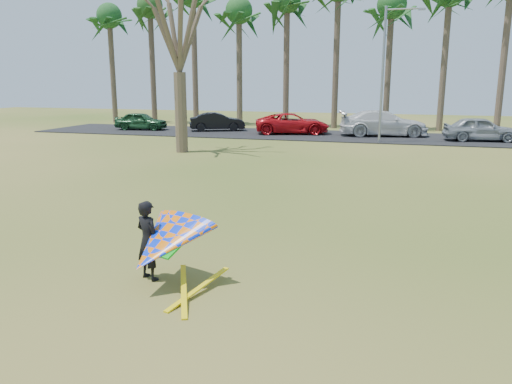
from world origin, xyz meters
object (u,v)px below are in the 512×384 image
(bare_tree_left, at_px, (178,17))
(car_4, at_px, (480,129))
(car_2, at_px, (292,123))
(streetlight, at_px, (386,69))
(car_3, at_px, (383,123))
(car_1, at_px, (217,122))
(kite_flyer, at_px, (162,243))
(car_0, at_px, (141,121))

(bare_tree_left, height_order, car_4, bare_tree_left)
(car_2, height_order, car_4, car_4)
(streetlight, height_order, car_3, streetlight)
(car_1, xyz_separation_m, kite_flyer, (9.28, -27.31, 0.11))
(bare_tree_left, relative_size, car_1, 2.36)
(streetlight, height_order, kite_flyer, streetlight)
(streetlight, xyz_separation_m, car_4, (5.87, 2.43, -3.65))
(car_1, distance_m, car_4, 18.13)
(car_2, relative_size, kite_flyer, 2.18)
(streetlight, height_order, car_1, streetlight)
(car_1, relative_size, car_3, 0.70)
(bare_tree_left, distance_m, car_1, 12.58)
(car_1, relative_size, kite_flyer, 1.72)
(car_3, xyz_separation_m, car_4, (5.96, -1.27, -0.11))
(car_1, distance_m, kite_flyer, 28.84)
(bare_tree_left, height_order, car_0, bare_tree_left)
(bare_tree_left, bearing_deg, car_1, 100.83)
(streetlight, bearing_deg, bare_tree_left, -145.43)
(car_2, distance_m, car_3, 6.26)
(bare_tree_left, xyz_separation_m, kite_flyer, (7.22, -16.55, -6.07))
(car_1, relative_size, car_2, 0.79)
(car_3, bearing_deg, kite_flyer, 162.38)
(kite_flyer, bearing_deg, car_2, 97.23)
(bare_tree_left, bearing_deg, streetlight, 34.57)
(bare_tree_left, distance_m, car_2, 12.59)
(streetlight, distance_m, kite_flyer, 24.01)
(car_0, relative_size, kite_flyer, 1.64)
(car_2, bearing_deg, car_1, 70.41)
(bare_tree_left, bearing_deg, car_2, 69.71)
(streetlight, bearing_deg, car_0, 171.00)
(streetlight, xyz_separation_m, kite_flyer, (-2.94, -23.55, -3.62))
(car_0, relative_size, car_1, 0.96)
(streetlight, height_order, car_4, streetlight)
(car_1, bearing_deg, streetlight, -131.68)
(car_4, height_order, kite_flyer, kite_flyer)
(car_1, bearing_deg, car_2, -118.87)
(streetlight, xyz_separation_m, car_0, (-18.10, 2.87, -3.74))
(car_3, bearing_deg, streetlight, 169.84)
(car_3, bearing_deg, car_0, 80.99)
(car_4, distance_m, kite_flyer, 27.44)
(car_3, relative_size, car_4, 1.34)
(car_2, relative_size, car_3, 0.88)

